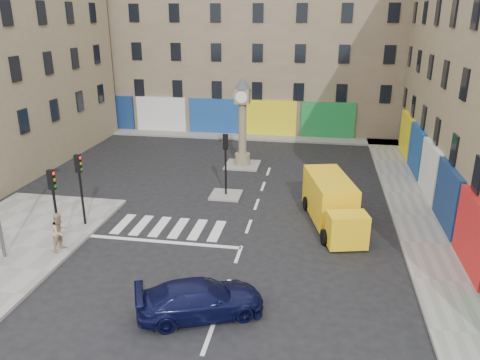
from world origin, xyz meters
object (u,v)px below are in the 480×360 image
(traffic_light_island, at_px, (226,155))
(navy_sedan, at_px, (200,299))
(traffic_light_left_far, at_px, (80,178))
(pedestrian_tan, at_px, (60,232))
(traffic_light_left_near, at_px, (54,196))
(clock_pillar, at_px, (242,117))
(yellow_van, at_px, (332,202))

(traffic_light_island, bearing_deg, navy_sedan, -83.05)
(traffic_light_left_far, height_order, pedestrian_tan, traffic_light_left_far)
(traffic_light_left_far, xyz_separation_m, traffic_light_island, (6.30, 5.40, -0.03))
(traffic_light_left_far, bearing_deg, traffic_light_left_near, -90.00)
(clock_pillar, height_order, pedestrian_tan, clock_pillar)
(pedestrian_tan, bearing_deg, yellow_van, -50.47)
(traffic_light_left_near, xyz_separation_m, traffic_light_island, (6.30, 7.80, -0.03))
(clock_pillar, distance_m, pedestrian_tan, 15.59)
(clock_pillar, relative_size, navy_sedan, 1.33)
(traffic_light_island, bearing_deg, traffic_light_left_far, -139.40)
(traffic_light_left_far, distance_m, clock_pillar, 13.05)
(clock_pillar, xyz_separation_m, navy_sedan, (1.42, -17.67, -2.88))
(traffic_light_left_near, relative_size, traffic_light_island, 1.00)
(traffic_light_island, relative_size, pedestrian_tan, 2.05)
(traffic_light_island, xyz_separation_m, yellow_van, (6.17, -2.76, -1.46))
(traffic_light_left_near, bearing_deg, pedestrian_tan, -51.77)
(traffic_light_left_far, bearing_deg, yellow_van, 11.94)
(traffic_light_left_far, xyz_separation_m, navy_sedan, (7.72, -6.28, -1.96))
(traffic_light_left_far, distance_m, navy_sedan, 10.14)
(traffic_light_left_near, xyz_separation_m, navy_sedan, (7.72, -3.88, -1.96))
(traffic_light_left_far, height_order, navy_sedan, traffic_light_left_far)
(navy_sedan, bearing_deg, clock_pillar, -18.17)
(clock_pillar, distance_m, navy_sedan, 17.96)
(navy_sedan, distance_m, pedestrian_tan, 8.22)
(traffic_light_left_far, distance_m, traffic_light_island, 8.30)
(traffic_light_left_near, relative_size, pedestrian_tan, 2.05)
(navy_sedan, bearing_deg, yellow_van, -50.81)
(traffic_light_island, bearing_deg, yellow_van, -24.13)
(traffic_light_left_far, bearing_deg, clock_pillar, 61.06)
(yellow_van, bearing_deg, navy_sedan, -131.89)
(yellow_van, bearing_deg, clock_pillar, 111.30)
(clock_pillar, bearing_deg, traffic_light_left_far, -118.94)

